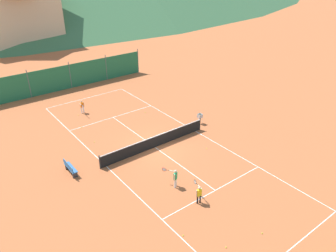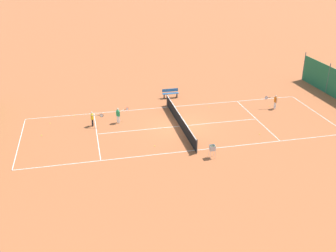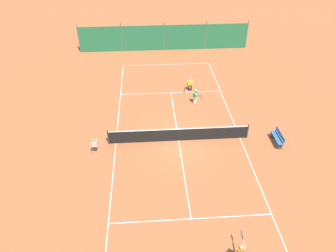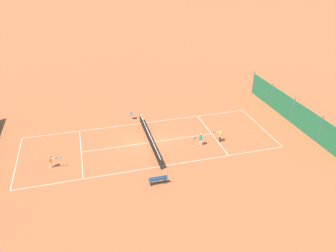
% 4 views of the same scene
% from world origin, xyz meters
% --- Properties ---
extents(ground_plane, '(600.00, 600.00, 0.00)m').
position_xyz_m(ground_plane, '(0.00, 0.00, 0.00)').
color(ground_plane, '#B25B33').
extents(court_line_markings, '(8.25, 23.85, 0.01)m').
position_xyz_m(court_line_markings, '(0.00, 0.00, 0.00)').
color(court_line_markings, white).
rests_on(court_line_markings, ground).
extents(tennis_net, '(9.18, 0.08, 1.06)m').
position_xyz_m(tennis_net, '(0.00, 0.00, 0.50)').
color(tennis_net, '#2D2D2D').
rests_on(tennis_net, ground).
extents(windscreen_fence_far, '(17.28, 0.08, 2.90)m').
position_xyz_m(windscreen_fence_far, '(-0.00, 15.50, 1.31)').
color(windscreen_fence_far, '#236B42').
rests_on(windscreen_fence_far, ground).
extents(player_near_service, '(0.46, 1.00, 1.22)m').
position_xyz_m(player_near_service, '(-1.76, 8.86, 0.71)').
color(player_near_service, white).
rests_on(player_near_service, ground).
extents(player_near_baseline, '(0.56, 0.96, 1.19)m').
position_xyz_m(player_near_baseline, '(-1.57, -6.57, 0.70)').
color(player_near_baseline, black).
rests_on(player_near_baseline, ground).
extents(player_far_baseline, '(0.56, 1.04, 1.25)m').
position_xyz_m(player_far_baseline, '(-1.74, -4.55, 0.73)').
color(player_far_baseline, white).
rests_on(player_far_baseline, ground).
extents(tennis_ball_alley_left, '(0.07, 0.07, 0.07)m').
position_xyz_m(tennis_ball_alley_left, '(-3.93, -8.01, 0.03)').
color(tennis_ball_alley_left, '#CCE033').
rests_on(tennis_ball_alley_left, ground).
extents(tennis_ball_by_net_left, '(0.07, 0.07, 0.07)m').
position_xyz_m(tennis_ball_by_net_left, '(-3.08, 6.29, 0.03)').
color(tennis_ball_by_net_left, '#CCE033').
rests_on(tennis_ball_by_net_left, ground).
extents(tennis_ball_far_corner, '(0.07, 0.07, 0.07)m').
position_xyz_m(tennis_ball_far_corner, '(-3.30, 3.45, 0.03)').
color(tennis_ball_far_corner, '#CCE033').
rests_on(tennis_ball_far_corner, ground).
extents(tennis_ball_mid_court, '(0.07, 0.07, 0.07)m').
position_xyz_m(tennis_ball_mid_court, '(-0.57, -10.40, 0.03)').
color(tennis_ball_mid_court, '#CCE033').
rests_on(tennis_ball_mid_court, ground).
extents(tennis_ball_service_box, '(0.07, 0.07, 0.07)m').
position_xyz_m(tennis_ball_service_box, '(2.92, -2.57, 0.03)').
color(tennis_ball_service_box, '#CCE033').
rests_on(tennis_ball_service_box, ground).
extents(tennis_ball_by_net_right, '(0.07, 0.07, 0.07)m').
position_xyz_m(tennis_ball_by_net_right, '(2.78, 5.43, 0.03)').
color(tennis_ball_by_net_right, '#CCE033').
rests_on(tennis_ball_by_net_right, ground).
extents(tennis_ball_near_corner, '(0.07, 0.07, 0.07)m').
position_xyz_m(tennis_ball_near_corner, '(-2.30, 8.67, 0.03)').
color(tennis_ball_near_corner, '#CCE033').
rests_on(tennis_ball_near_corner, ground).
extents(tennis_ball_alley_right, '(0.07, 0.07, 0.07)m').
position_xyz_m(tennis_ball_alley_right, '(-2.74, -9.90, 0.03)').
color(tennis_ball_alley_right, '#CCE033').
rests_on(tennis_ball_alley_right, ground).
extents(ball_hopper, '(0.36, 0.36, 0.89)m').
position_xyz_m(ball_hopper, '(5.30, 0.82, 0.66)').
color(ball_hopper, '#B7B7BC').
rests_on(ball_hopper, ground).
extents(courtside_bench, '(0.36, 1.50, 0.84)m').
position_xyz_m(courtside_bench, '(-6.34, 0.72, 0.45)').
color(courtside_bench, '#336699').
rests_on(courtside_bench, ground).
extents(alpine_chalet, '(13.00, 10.00, 11.20)m').
position_xyz_m(alpine_chalet, '(0.87, 37.87, 5.82)').
color(alpine_chalet, '#C6B28E').
rests_on(alpine_chalet, ground).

